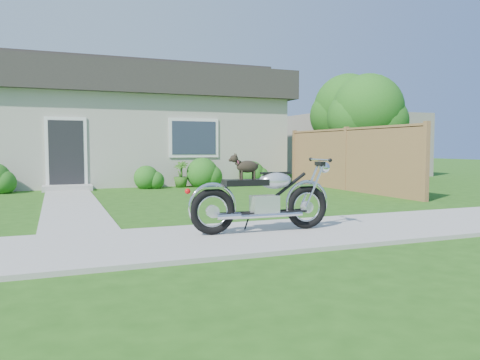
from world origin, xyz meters
The scene contains 10 objects.
ground centered at (0.00, 0.00, 0.00)m, with size 80.00×80.00×0.00m, color #235114.
sidewalk centered at (0.00, 0.00, 0.02)m, with size 24.00×2.20×0.04m, color #9E9B93.
walkway centered at (-1.50, 5.00, 0.01)m, with size 1.20×8.00×0.03m, color #9E9B93.
house centered at (0.00, 11.99, 2.16)m, with size 12.60×7.03×4.50m.
fence centered at (6.30, 5.75, 0.94)m, with size 0.12×6.62×1.90m.
tree_near centered at (9.02, 8.14, 2.55)m, with size 2.65×2.59×3.97m.
tree_far centered at (9.86, 10.62, 2.81)m, with size 2.87×2.85×4.38m.
shrub_row centered at (-0.37, 8.50, 0.40)m, with size 10.43×1.03×1.03m.
potted_plant_right centered at (1.94, 8.55, 0.42)m, with size 0.47×0.47×0.84m, color #2C5E1A.
motorcycle_with_dog centered at (1.04, 0.14, 0.54)m, with size 2.22×0.60×1.14m.
Camera 1 is at (-1.81, -6.11, 1.28)m, focal length 35.00 mm.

